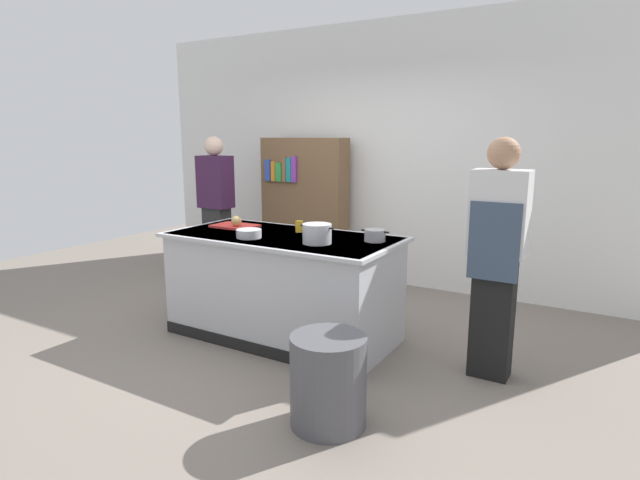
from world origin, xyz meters
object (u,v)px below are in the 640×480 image
onion (236,221)px  person_guest (216,207)px  sauce_pan (375,235)px  person_chef (497,254)px  juice_cup (299,226)px  trash_bin (328,381)px  stock_pot (317,234)px  bookshelf (304,208)px  mixing_bowl (249,234)px

onion → person_guest: size_ratio=0.05×
sauce_pan → person_chef: bearing=-1.5°
onion → person_guest: bearing=139.0°
onion → juice_cup: onion is taller
person_chef → person_guest: bearing=84.7°
juice_cup → trash_bin: size_ratio=0.18×
juice_cup → person_guest: person_guest is taller
stock_pot → bookshelf: 2.36m
juice_cup → stock_pot: bearing=-41.1°
mixing_bowl → bookshelf: bookshelf is taller
stock_pot → mixing_bowl: bearing=-171.2°
person_chef → bookshelf: bearing=67.2°
mixing_bowl → juice_cup: juice_cup is taller
person_chef → bookshelf: (-2.65, 1.66, -0.06)m
onion → stock_pot: (0.97, -0.20, 0.01)m
onion → person_chef: size_ratio=0.05×
stock_pot → trash_bin: stock_pot is taller
sauce_pan → bookshelf: (-1.70, 1.63, -0.10)m
juice_cup → person_chef: person_chef is taller
person_guest → bookshelf: (0.73, 0.78, -0.06)m
stock_pot → trash_bin: bearing=-55.4°
onion → sauce_pan: bearing=4.7°
stock_pot → sauce_pan: size_ratio=1.25×
stock_pot → juice_cup: bearing=138.9°
person_chef → trash_bin: bearing=158.7°
stock_pot → juice_cup: 0.51m
mixing_bowl → bookshelf: bearing=110.2°
mixing_bowl → trash_bin: bearing=-33.3°
stock_pot → person_guest: size_ratio=0.17×
trash_bin → onion: bearing=145.6°
juice_cup → trash_bin: 1.71m
sauce_pan → person_chef: 0.95m
mixing_bowl → trash_bin: 1.59m
mixing_bowl → trash_bin: mixing_bowl is taller
mixing_bowl → person_chef: (1.90, 0.37, -0.02)m
trash_bin → bookshelf: 3.49m
stock_pot → person_guest: bearing=150.9°
stock_pot → bookshelf: (-1.35, 1.94, -0.12)m
mixing_bowl → onion: bearing=142.1°
onion → stock_pot: size_ratio=0.32×
sauce_pan → person_chef: size_ratio=0.14×
person_chef → bookshelf: size_ratio=1.01×
trash_bin → person_guest: 3.44m
stock_pot → juice_cup: (-0.38, 0.33, -0.03)m
person_guest → bookshelf: size_ratio=1.01×
stock_pot → bookshelf: bookshelf is taller
mixing_bowl → sauce_pan: bearing=22.7°
mixing_bowl → person_chef: person_chef is taller
onion → stock_pot: stock_pot is taller
stock_pot → person_chef: bearing=12.2°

